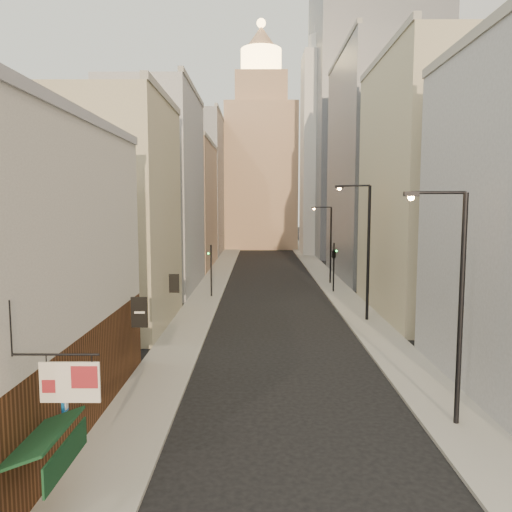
% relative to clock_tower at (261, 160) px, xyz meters
% --- Properties ---
extents(sidewalk_left, '(3.00, 140.00, 0.15)m').
position_rel_clock_tower_xyz_m(sidewalk_left, '(-5.50, -37.00, -17.56)').
color(sidewalk_left, '#9C988D').
rests_on(sidewalk_left, ground).
extents(sidewalk_right, '(3.00, 140.00, 0.15)m').
position_rel_clock_tower_xyz_m(sidewalk_right, '(7.50, -37.00, -17.56)').
color(sidewalk_right, '#9C988D').
rests_on(sidewalk_right, ground).
extents(near_building_left, '(8.30, 23.04, 12.30)m').
position_rel_clock_tower_xyz_m(near_building_left, '(-9.99, -83.00, -11.61)').
color(near_building_left, '#512E18').
rests_on(near_building_left, ground).
extents(left_bldg_beige, '(8.00, 12.00, 16.00)m').
position_rel_clock_tower_xyz_m(left_bldg_beige, '(-11.00, -66.00, -9.63)').
color(left_bldg_beige, '#BBB191').
rests_on(left_bldg_beige, ground).
extents(left_bldg_grey, '(8.00, 16.00, 20.00)m').
position_rel_clock_tower_xyz_m(left_bldg_grey, '(-11.00, -50.00, -7.63)').
color(left_bldg_grey, gray).
rests_on(left_bldg_grey, ground).
extents(left_bldg_tan, '(8.00, 18.00, 17.00)m').
position_rel_clock_tower_xyz_m(left_bldg_tan, '(-11.00, -32.00, -9.13)').
color(left_bldg_tan, tan).
rests_on(left_bldg_tan, ground).
extents(left_bldg_wingrid, '(8.00, 20.00, 24.00)m').
position_rel_clock_tower_xyz_m(left_bldg_wingrid, '(-11.00, -12.00, -5.63)').
color(left_bldg_wingrid, gray).
rests_on(left_bldg_wingrid, ground).
extents(right_bldg_beige, '(8.00, 16.00, 20.00)m').
position_rel_clock_tower_xyz_m(right_bldg_beige, '(13.00, -62.00, -7.63)').
color(right_bldg_beige, '#BBB191').
rests_on(right_bldg_beige, ground).
extents(right_bldg_wingrid, '(8.00, 20.00, 26.00)m').
position_rel_clock_tower_xyz_m(right_bldg_wingrid, '(13.00, -42.00, -4.63)').
color(right_bldg_wingrid, gray).
rests_on(right_bldg_wingrid, ground).
extents(highrise, '(21.00, 23.00, 51.20)m').
position_rel_clock_tower_xyz_m(highrise, '(19.00, -14.00, 8.02)').
color(highrise, gray).
rests_on(highrise, ground).
extents(clock_tower, '(14.00, 14.00, 44.90)m').
position_rel_clock_tower_xyz_m(clock_tower, '(0.00, 0.00, 0.00)').
color(clock_tower, tan).
rests_on(clock_tower, ground).
extents(white_tower, '(8.00, 8.00, 41.50)m').
position_rel_clock_tower_xyz_m(white_tower, '(11.00, -14.00, 0.97)').
color(white_tower, silver).
rests_on(white_tower, ground).
extents(streetlamp_near, '(2.45, 0.30, 9.32)m').
position_rel_clock_tower_xyz_m(streetlamp_near, '(7.11, -82.60, -12.31)').
color(streetlamp_near, black).
rests_on(streetlamp_near, ground).
extents(streetlamp_mid, '(2.55, 1.18, 10.23)m').
position_rel_clock_tower_xyz_m(streetlamp_mid, '(7.41, -64.69, -11.79)').
color(streetlamp_mid, black).
rests_on(streetlamp_mid, ground).
extents(streetlamp_far, '(2.23, 0.42, 8.51)m').
position_rel_clock_tower_xyz_m(streetlamp_far, '(7.18, -47.27, -12.77)').
color(streetlamp_far, black).
rests_on(streetlamp_far, ground).
extents(traffic_light_left, '(0.54, 0.42, 5.00)m').
position_rel_clock_tower_xyz_m(traffic_light_left, '(-4.97, -55.30, -14.15)').
color(traffic_light_left, black).
rests_on(traffic_light_left, ground).
extents(traffic_light_right, '(0.82, 0.82, 5.00)m').
position_rel_clock_tower_xyz_m(traffic_light_right, '(6.94, -52.69, -13.72)').
color(traffic_light_right, black).
rests_on(traffic_light_right, ground).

